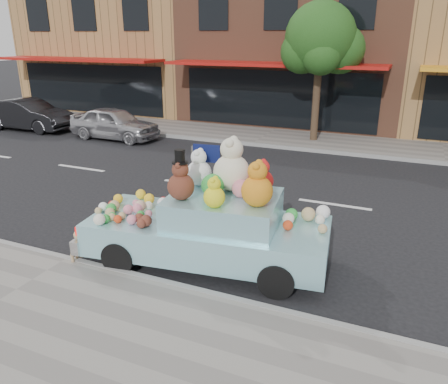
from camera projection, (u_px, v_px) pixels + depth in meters
The scene contains 11 objects.
ground at pixel (192, 184), 12.41m from camera, with size 120.00×120.00×0.00m, color black.
near_sidewalk at pixel (0, 303), 6.79m from camera, with size 60.00×3.00×0.12m, color gray.
far_sidewalk at pixel (265, 137), 18.00m from camera, with size 60.00×3.00×0.12m, color gray.
near_kerb at pixel (68, 260), 8.08m from camera, with size 60.00×0.12×0.13m, color gray.
far_kerb at pixel (253, 144), 16.71m from camera, with size 60.00×0.12×0.13m, color gray.
storefront_left at pixel (133, 42), 25.28m from camera, with size 10.00×9.80×7.30m.
storefront_mid at pixel (303, 43), 21.51m from camera, with size 10.00×9.80×7.30m.
street_tree at pixel (321, 44), 16.06m from camera, with size 3.00×2.70×5.22m.
car_silver at pixel (114, 123), 17.65m from camera, with size 1.52×3.78×1.29m, color #B4B3B8.
car_dark at pixel (29, 115), 19.34m from camera, with size 1.44×4.13×1.36m, color black.
art_car at pixel (210, 222), 7.86m from camera, with size 4.67×2.32×2.32m.
Camera 1 is at (5.53, -10.42, 3.98)m, focal length 35.00 mm.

